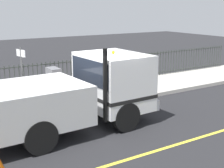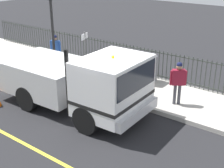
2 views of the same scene
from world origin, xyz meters
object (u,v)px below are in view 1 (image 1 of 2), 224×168
street_sign (22,74)px  work_truck (77,90)px  worker_standing (109,71)px  utility_cabinet (54,81)px

street_sign → work_truck: bearing=-142.6°
worker_standing → street_sign: 4.05m
utility_cabinet → street_sign: size_ratio=0.49×
work_truck → utility_cabinet: bearing=167.6°
work_truck → utility_cabinet: 3.76m
work_truck → worker_standing: (2.41, -2.69, -0.08)m
work_truck → worker_standing: work_truck is taller
worker_standing → utility_cabinet: bearing=-67.9°
street_sign → utility_cabinet: bearing=-43.9°
work_truck → street_sign: work_truck is taller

